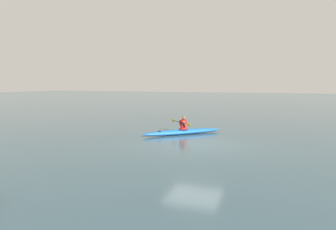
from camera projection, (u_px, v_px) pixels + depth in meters
name	position (u px, v px, depth m)	size (l,w,h in m)	color
ground_plane	(194.00, 145.00, 13.63)	(160.00, 160.00, 0.00)	#334C56
kayak	(183.00, 132.00, 16.39)	(3.83, 3.78, 0.29)	#1959A5
kayaker	(184.00, 124.00, 16.35)	(1.67, 1.70, 0.75)	red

